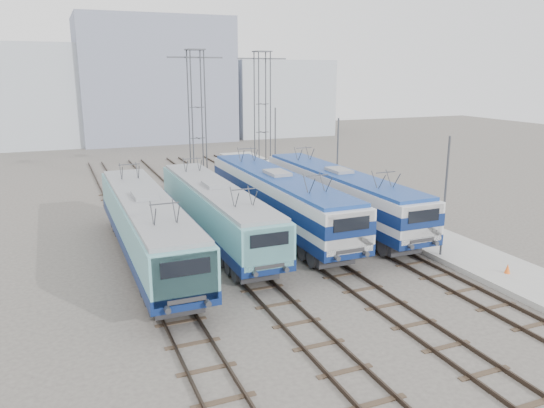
{
  "coord_description": "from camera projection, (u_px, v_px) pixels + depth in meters",
  "views": [
    {
      "loc": [
        -11.09,
        -20.5,
        10.39
      ],
      "look_at": [
        0.36,
        7.0,
        2.87
      ],
      "focal_mm": 35.0,
      "sensor_mm": 36.0,
      "label": 1
    }
  ],
  "objects": [
    {
      "name": "ground",
      "position": [
        322.0,
        297.0,
        25.03
      ],
      "size": [
        160.0,
        160.0,
        0.0
      ],
      "primitive_type": "plane",
      "color": "#514C47"
    },
    {
      "name": "platform",
      "position": [
        400.0,
        226.0,
        35.96
      ],
      "size": [
        4.0,
        70.0,
        0.3
      ],
      "primitive_type": "cube",
      "color": "#9E9E99",
      "rests_on": "ground"
    },
    {
      "name": "locomotive_far_left",
      "position": [
        147.0,
        224.0,
        28.8
      ],
      "size": [
        2.9,
        18.29,
        3.44
      ],
      "color": "#0C1D4E",
      "rests_on": "ground"
    },
    {
      "name": "locomotive_center_left",
      "position": [
        216.0,
        209.0,
        32.26
      ],
      "size": [
        2.78,
        17.57,
        3.31
      ],
      "color": "#0C1D4E",
      "rests_on": "ground"
    },
    {
      "name": "locomotive_center_right",
      "position": [
        278.0,
        196.0,
        34.67
      ],
      "size": [
        2.97,
        18.79,
        3.53
      ],
      "color": "#0C1D4E",
      "rests_on": "ground"
    },
    {
      "name": "locomotive_far_right",
      "position": [
        340.0,
        192.0,
        36.21
      ],
      "size": [
        2.88,
        18.2,
        3.42
      ],
      "color": "#0C1D4E",
      "rests_on": "ground"
    },
    {
      "name": "catenary_tower_west",
      "position": [
        197.0,
        118.0,
        43.1
      ],
      "size": [
        4.5,
        1.2,
        12.0
      ],
      "color": "#3F4247",
      "rests_on": "ground"
    },
    {
      "name": "catenary_tower_east",
      "position": [
        262.0,
        114.0,
        47.31
      ],
      "size": [
        4.5,
        1.2,
        12.0
      ],
      "color": "#3F4247",
      "rests_on": "ground"
    },
    {
      "name": "mast_front",
      "position": [
        445.0,
        199.0,
        29.17
      ],
      "size": [
        0.12,
        0.12,
        7.0
      ],
      "primitive_type": "cylinder",
      "color": "#3F4247",
      "rests_on": "ground"
    },
    {
      "name": "mast_mid",
      "position": [
        337.0,
        165.0,
        39.91
      ],
      "size": [
        0.12,
        0.12,
        7.0
      ],
      "primitive_type": "cylinder",
      "color": "#3F4247",
      "rests_on": "ground"
    },
    {
      "name": "mast_rear",
      "position": [
        275.0,
        145.0,
        50.65
      ],
      "size": [
        0.12,
        0.12,
        7.0
      ],
      "primitive_type": "cylinder",
      "color": "#3F4247",
      "rests_on": "ground"
    },
    {
      "name": "safety_cone",
      "position": [
        508.0,
        269.0,
        27.11
      ],
      "size": [
        0.29,
        0.29,
        0.5
      ],
      "primitive_type": "cone",
      "color": "orange",
      "rests_on": "platform"
    },
    {
      "name": "building_west",
      "position": [
        25.0,
        96.0,
        73.6
      ],
      "size": [
        18.0,
        12.0,
        14.0
      ],
      "primitive_type": "cube",
      "color": "#A9B1BB",
      "rests_on": "ground"
    },
    {
      "name": "building_center",
      "position": [
        154.0,
        80.0,
        79.82
      ],
      "size": [
        22.0,
        14.0,
        18.0
      ],
      "primitive_type": "cube",
      "color": "gray",
      "rests_on": "ground"
    },
    {
      "name": "building_east",
      "position": [
        276.0,
        98.0,
        88.0
      ],
      "size": [
        16.0,
        12.0,
        12.0
      ],
      "primitive_type": "cube",
      "color": "#A9B1BB",
      "rests_on": "ground"
    }
  ]
}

